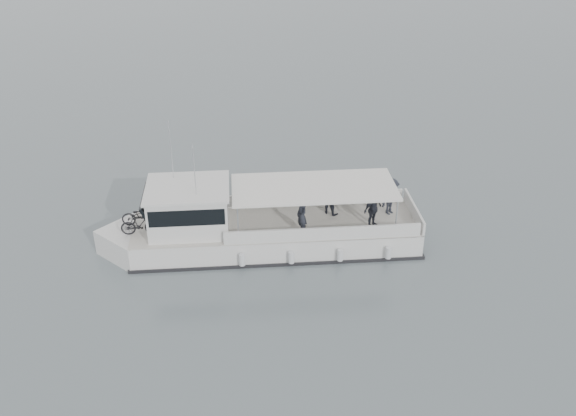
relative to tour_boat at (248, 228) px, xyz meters
name	(u,v)px	position (x,y,z in m)	size (l,w,h in m)	color
ground	(217,220)	(-0.66, 2.45, -0.86)	(1400.00, 1400.00, 0.00)	#566266
tour_boat	(248,228)	(0.00, 0.00, 0.00)	(12.55, 5.74, 5.27)	silver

